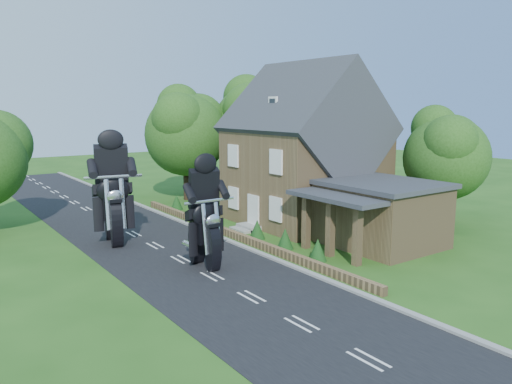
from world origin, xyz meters
TOP-DOWN VIEW (x-y plane):
  - ground at (0.00, 0.00)m, footprint 120.00×120.00m
  - road at (0.00, 0.00)m, footprint 7.00×80.00m
  - kerb at (3.65, 0.00)m, footprint 0.30×80.00m
  - garden_wall at (4.30, 5.00)m, footprint 0.30×22.00m
  - house at (10.49, 6.00)m, footprint 9.54×8.64m
  - annex at (9.87, -0.80)m, footprint 7.05×5.94m
  - tree_annex_side at (17.13, 0.10)m, footprint 5.64×5.20m
  - tree_house_right at (16.65, 8.62)m, footprint 6.51×6.00m
  - tree_behind_house at (14.18, 16.14)m, footprint 7.81×7.20m
  - tree_behind_left at (8.16, 17.13)m, footprint 6.94×6.40m
  - shrub_a at (5.30, -1.00)m, footprint 0.90×0.90m
  - shrub_b at (5.30, 1.50)m, footprint 0.90×0.90m
  - shrub_c at (5.30, 4.00)m, footprint 0.90×0.90m
  - shrub_d at (5.30, 9.00)m, footprint 0.90×0.90m
  - shrub_e at (5.30, 11.50)m, footprint 0.90×0.90m
  - shrub_f at (5.30, 14.00)m, footprint 0.90×0.90m
  - motorcycle_lead at (0.35, 1.22)m, footprint 0.45×1.71m
  - motorcycle_follow at (-1.60, 7.63)m, footprint 0.88×2.05m

SIDE VIEW (x-z plane):
  - ground at x=0.00m, z-range 0.00..0.00m
  - road at x=0.00m, z-range 0.00..0.02m
  - kerb at x=3.65m, z-range 0.00..0.12m
  - garden_wall at x=4.30m, z-range 0.00..0.40m
  - shrub_a at x=5.30m, z-range 0.00..1.10m
  - shrub_b at x=5.30m, z-range 0.00..1.10m
  - shrub_c at x=5.30m, z-range 0.00..1.10m
  - shrub_d at x=5.30m, z-range 0.00..1.10m
  - shrub_e at x=5.30m, z-range 0.00..1.10m
  - shrub_f at x=5.30m, z-range 0.00..1.10m
  - motorcycle_lead at x=0.35m, z-range 0.00..1.59m
  - motorcycle_follow at x=-1.60m, z-range 0.00..1.85m
  - annex at x=9.87m, z-range 0.05..3.49m
  - house at x=10.49m, z-range -0.78..9.46m
  - tree_annex_side at x=17.13m, z-range 0.95..8.43m
  - tree_house_right at x=16.65m, z-range 0.99..9.39m
  - tree_behind_left at x=8.16m, z-range 1.15..10.31m
  - tree_behind_house at x=14.18m, z-range 1.19..11.27m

